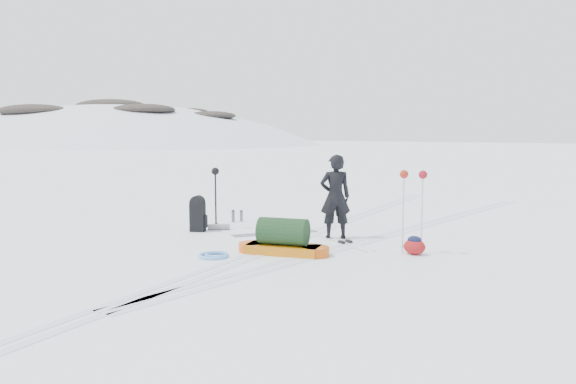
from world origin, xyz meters
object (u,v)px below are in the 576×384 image
object	(u,v)px
pulk_sled	(283,240)
expedition_rucksack	(200,215)
ski_poles_black	(215,179)
skier	(335,197)

from	to	relation	value
pulk_sled	expedition_rucksack	bearing A→B (deg)	147.05
expedition_rucksack	ski_poles_black	world-z (taller)	ski_poles_black
skier	pulk_sled	world-z (taller)	skier
skier	expedition_rucksack	distance (m)	2.99
expedition_rucksack	ski_poles_black	xyz separation A→B (m)	(0.05, 0.46, 0.75)
skier	ski_poles_black	distance (m)	2.82
ski_poles_black	expedition_rucksack	bearing A→B (deg)	-89.49
pulk_sled	expedition_rucksack	world-z (taller)	expedition_rucksack
expedition_rucksack	skier	bearing A→B (deg)	-6.94
expedition_rucksack	ski_poles_black	bearing A→B (deg)	60.42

